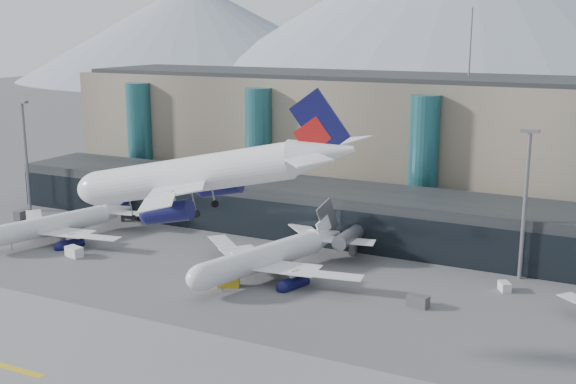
{
  "coord_description": "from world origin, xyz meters",
  "views": [
    {
      "loc": [
        47.14,
        -73.63,
        41.65
      ],
      "look_at": [
        -6.06,
        32.0,
        14.66
      ],
      "focal_mm": 45.0,
      "sensor_mm": 36.0,
      "label": 1
    }
  ],
  "objects_px": {
    "veh_h": "(229,281)",
    "jet_parked_mid": "(278,246)",
    "veh_a": "(74,252)",
    "veh_c": "(418,301)",
    "lightmast_left": "(26,149)",
    "veh_b": "(273,249)",
    "veh_f": "(22,215)",
    "veh_g": "(504,286)",
    "hero_jet": "(217,163)",
    "jet_parked_left": "(67,217)",
    "lightmast_mid": "(525,196)"
  },
  "relations": [
    {
      "from": "lightmast_left",
      "to": "jet_parked_mid",
      "type": "relative_size",
      "value": 0.67
    },
    {
      "from": "lightmast_mid",
      "to": "veh_c",
      "type": "relative_size",
      "value": 7.88
    },
    {
      "from": "veh_b",
      "to": "veh_f",
      "type": "distance_m",
      "value": 61.44
    },
    {
      "from": "hero_jet",
      "to": "veh_g",
      "type": "distance_m",
      "value": 57.0
    },
    {
      "from": "hero_jet",
      "to": "veh_h",
      "type": "xyz_separation_m",
      "value": [
        -14.24,
        25.13,
        -25.03
      ]
    },
    {
      "from": "hero_jet",
      "to": "veh_g",
      "type": "relative_size",
      "value": 15.06
    },
    {
      "from": "lightmast_mid",
      "to": "hero_jet",
      "type": "xyz_separation_m",
      "value": [
        -27.95,
        -50.7,
        11.61
      ]
    },
    {
      "from": "jet_parked_left",
      "to": "jet_parked_mid",
      "type": "height_order",
      "value": "jet_parked_mid"
    },
    {
      "from": "veh_a",
      "to": "veh_c",
      "type": "xyz_separation_m",
      "value": [
        64.49,
        4.82,
        -0.05
      ]
    },
    {
      "from": "veh_f",
      "to": "veh_g",
      "type": "bearing_deg",
      "value": -92.75
    },
    {
      "from": "jet_parked_left",
      "to": "veh_f",
      "type": "relative_size",
      "value": 9.64
    },
    {
      "from": "jet_parked_mid",
      "to": "veh_b",
      "type": "xyz_separation_m",
      "value": [
        -5.95,
        9.24,
        -3.91
      ]
    },
    {
      "from": "jet_parked_left",
      "to": "veh_f",
      "type": "height_order",
      "value": "jet_parked_left"
    },
    {
      "from": "hero_jet",
      "to": "veh_c",
      "type": "distance_m",
      "value": 42.79
    },
    {
      "from": "lightmast_mid",
      "to": "hero_jet",
      "type": "distance_m",
      "value": 59.05
    },
    {
      "from": "veh_a",
      "to": "veh_b",
      "type": "height_order",
      "value": "veh_a"
    },
    {
      "from": "lightmast_mid",
      "to": "veh_g",
      "type": "relative_size",
      "value": 10.15
    },
    {
      "from": "lightmast_left",
      "to": "lightmast_mid",
      "type": "distance_m",
      "value": 110.04
    },
    {
      "from": "hero_jet",
      "to": "jet_parked_mid",
      "type": "xyz_separation_m",
      "value": [
        -10.34,
        35.19,
        -21.38
      ]
    },
    {
      "from": "lightmast_left",
      "to": "veh_b",
      "type": "xyz_separation_m",
      "value": [
        65.76,
        -3.27,
        -13.67
      ]
    },
    {
      "from": "hero_jet",
      "to": "jet_parked_left",
      "type": "xyz_separation_m",
      "value": [
        -58.48,
        35.08,
        -21.72
      ]
    },
    {
      "from": "hero_jet",
      "to": "veh_b",
      "type": "distance_m",
      "value": 53.65
    },
    {
      "from": "veh_c",
      "to": "veh_f",
      "type": "height_order",
      "value": "veh_f"
    },
    {
      "from": "lightmast_mid",
      "to": "jet_parked_mid",
      "type": "xyz_separation_m",
      "value": [
        -38.29,
        -15.51,
        -9.76
      ]
    },
    {
      "from": "lightmast_left",
      "to": "veh_f",
      "type": "xyz_separation_m",
      "value": [
        4.41,
        -6.51,
        -13.39
      ]
    },
    {
      "from": "veh_b",
      "to": "hero_jet",
      "type": "bearing_deg",
      "value": -163.29
    },
    {
      "from": "jet_parked_left",
      "to": "veh_f",
      "type": "distance_m",
      "value": 20.38
    },
    {
      "from": "veh_g",
      "to": "veh_h",
      "type": "xyz_separation_m",
      "value": [
        -41.02,
        -18.37,
        0.26
      ]
    },
    {
      "from": "jet_parked_left",
      "to": "veh_f",
      "type": "bearing_deg",
      "value": 88.87
    },
    {
      "from": "lightmast_left",
      "to": "veh_f",
      "type": "height_order",
      "value": "lightmast_left"
    },
    {
      "from": "jet_parked_left",
      "to": "veh_b",
      "type": "xyz_separation_m",
      "value": [
        42.19,
        9.35,
        -3.56
      ]
    },
    {
      "from": "lightmast_mid",
      "to": "veh_g",
      "type": "xyz_separation_m",
      "value": [
        -1.18,
        -7.2,
        -13.68
      ]
    },
    {
      "from": "lightmast_mid",
      "to": "veh_f",
      "type": "relative_size",
      "value": 6.96
    },
    {
      "from": "jet_parked_mid",
      "to": "veh_b",
      "type": "bearing_deg",
      "value": 49.4
    },
    {
      "from": "veh_c",
      "to": "veh_b",
      "type": "bearing_deg",
      "value": 168.34
    },
    {
      "from": "hero_jet",
      "to": "veh_f",
      "type": "distance_m",
      "value": 91.38
    },
    {
      "from": "veh_g",
      "to": "veh_h",
      "type": "relative_size",
      "value": 0.7
    },
    {
      "from": "veh_a",
      "to": "veh_f",
      "type": "distance_m",
      "value": 33.21
    },
    {
      "from": "lightmast_mid",
      "to": "veh_f",
      "type": "distance_m",
      "value": 106.86
    },
    {
      "from": "veh_h",
      "to": "jet_parked_mid",
      "type": "bearing_deg",
      "value": 44.88
    },
    {
      "from": "veh_g",
      "to": "veh_a",
      "type": "bearing_deg",
      "value": -106.57
    },
    {
      "from": "jet_parked_left",
      "to": "veh_f",
      "type": "xyz_separation_m",
      "value": [
        -19.16,
        6.12,
        -3.28
      ]
    },
    {
      "from": "lightmast_mid",
      "to": "veh_c",
      "type": "bearing_deg",
      "value": -120.17
    },
    {
      "from": "jet_parked_mid",
      "to": "veh_a",
      "type": "xyz_separation_m",
      "value": [
        -37.9,
        -9.43,
        -3.7
      ]
    },
    {
      "from": "veh_a",
      "to": "veh_f",
      "type": "relative_size",
      "value": 0.92
    },
    {
      "from": "veh_c",
      "to": "lightmast_left",
      "type": "bearing_deg",
      "value": -178.49
    },
    {
      "from": "lightmast_left",
      "to": "veh_g",
      "type": "bearing_deg",
      "value": -2.21
    },
    {
      "from": "jet_parked_mid",
      "to": "veh_h",
      "type": "xyz_separation_m",
      "value": [
        -3.91,
        -10.06,
        -3.66
      ]
    },
    {
      "from": "lightmast_mid",
      "to": "jet_parked_mid",
      "type": "relative_size",
      "value": 0.67
    },
    {
      "from": "lightmast_mid",
      "to": "veh_b",
      "type": "height_order",
      "value": "lightmast_mid"
    }
  ]
}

